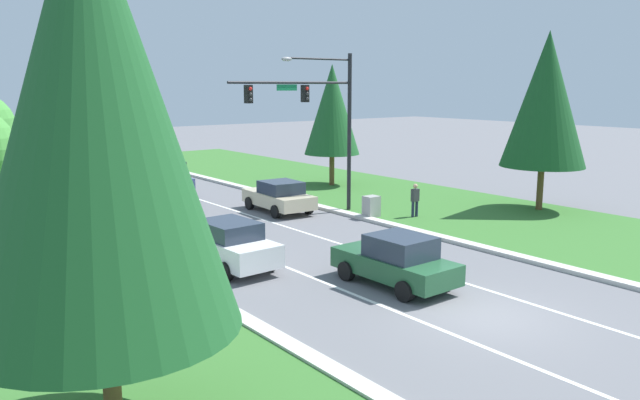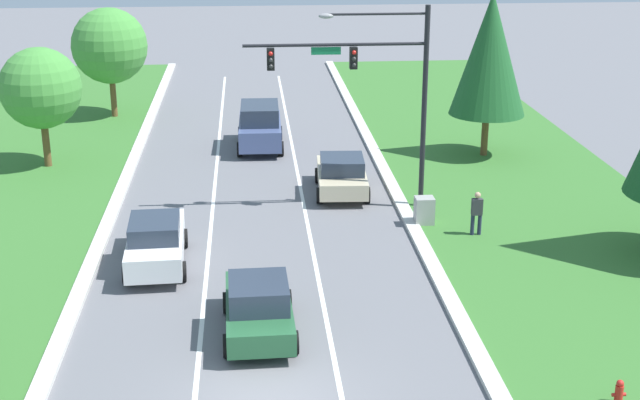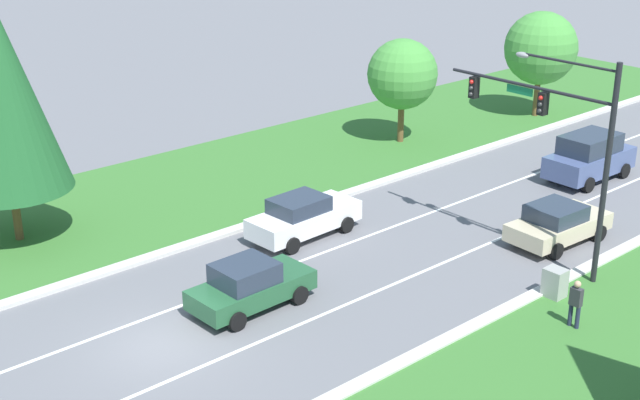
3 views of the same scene
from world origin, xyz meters
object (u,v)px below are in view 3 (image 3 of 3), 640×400
at_px(traffic_signal_mast, 560,129).
at_px(conifer_mid_left_tree, 0,93).
at_px(slate_blue_suv, 589,157).
at_px(oak_near_left_tree, 402,74).
at_px(pedestrian, 576,303).
at_px(oak_far_left_tree, 541,48).
at_px(forest_sedan, 250,285).
at_px(champagne_sedan, 558,223).
at_px(utility_cabinet, 555,284).
at_px(white_sedan, 303,216).

bearing_deg(traffic_signal_mast, conifer_mid_left_tree, -137.76).
relative_size(slate_blue_suv, oak_near_left_tree, 0.86).
height_order(traffic_signal_mast, pedestrian, traffic_signal_mast).
distance_m(traffic_signal_mast, slate_blue_suv, 10.83).
bearing_deg(slate_blue_suv, oak_far_left_tree, 139.84).
bearing_deg(forest_sedan, oak_far_left_tree, 104.77).
bearing_deg(conifer_mid_left_tree, oak_far_left_tree, 84.52).
xyz_separation_m(pedestrian, conifer_mid_left_tree, (-18.21, -10.23, 4.96)).
xyz_separation_m(pedestrian, oak_far_left_tree, (-15.39, 19.27, 3.01)).
xyz_separation_m(champagne_sedan, utility_cabinet, (2.66, -4.00, -0.25)).
height_order(white_sedan, conifer_mid_left_tree, conifer_mid_left_tree).
bearing_deg(oak_near_left_tree, traffic_signal_mast, -25.85).
xyz_separation_m(oak_far_left_tree, conifer_mid_left_tree, (-2.83, -29.50, 1.95)).
distance_m(forest_sedan, pedestrian, 10.44).
distance_m(pedestrian, conifer_mid_left_tree, 21.47).
distance_m(pedestrian, oak_far_left_tree, 24.84).
relative_size(white_sedan, utility_cabinet, 4.38).
relative_size(oak_near_left_tree, oak_far_left_tree, 0.91).
bearing_deg(utility_cabinet, white_sedan, -162.67).
bearing_deg(white_sedan, champagne_sedan, 42.83).
distance_m(utility_cabinet, oak_near_left_tree, 18.00).
bearing_deg(traffic_signal_mast, oak_far_left_tree, 127.05).
distance_m(champagne_sedan, white_sedan, 9.84).
bearing_deg(oak_far_left_tree, white_sedan, -78.74).
bearing_deg(slate_blue_suv, traffic_signal_mast, -64.43).
bearing_deg(slate_blue_suv, conifer_mid_left_tree, -114.40).
bearing_deg(champagne_sedan, slate_blue_suv, 117.44).
height_order(traffic_signal_mast, utility_cabinet, traffic_signal_mast).
bearing_deg(traffic_signal_mast, slate_blue_suv, 114.66).
relative_size(champagne_sedan, forest_sedan, 1.03).
bearing_deg(slate_blue_suv, pedestrian, -57.90).
relative_size(white_sedan, pedestrian, 2.82).
bearing_deg(utility_cabinet, champagne_sedan, 123.62).
bearing_deg(utility_cabinet, slate_blue_suv, 117.89).
xyz_separation_m(champagne_sedan, white_sedan, (-6.92, -6.99, 0.05)).
xyz_separation_m(slate_blue_suv, oak_near_left_tree, (-9.60, -2.44, 2.52)).
height_order(traffic_signal_mast, oak_far_left_tree, traffic_signal_mast).
distance_m(forest_sedan, utility_cabinet, 10.27).
xyz_separation_m(forest_sedan, pedestrian, (7.91, 6.82, 0.11)).
height_order(champagne_sedan, pedestrian, pedestrian).
height_order(utility_cabinet, conifer_mid_left_tree, conifer_mid_left_tree).
height_order(utility_cabinet, oak_far_left_tree, oak_far_left_tree).
bearing_deg(pedestrian, conifer_mid_left_tree, 28.53).
distance_m(traffic_signal_mast, pedestrian, 6.33).
relative_size(forest_sedan, oak_far_left_tree, 0.72).
relative_size(oak_far_left_tree, conifer_mid_left_tree, 0.62).
bearing_deg(utility_cabinet, forest_sedan, -127.69).
bearing_deg(conifer_mid_left_tree, utility_cabinet, 34.83).
height_order(traffic_signal_mast, champagne_sedan, traffic_signal_mast).
distance_m(slate_blue_suv, champagne_sedan, 7.79).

